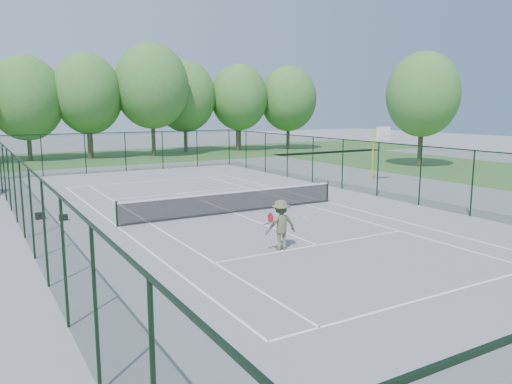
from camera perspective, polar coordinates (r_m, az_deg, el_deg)
ground at (r=23.45m, az=-2.47°, el=-2.42°), size 140.00×140.00×0.00m
grass_far at (r=51.64m, az=-18.26°, el=3.73°), size 80.00×16.00×0.01m
grass_side at (r=42.63m, az=24.55°, el=2.19°), size 14.00×40.00×0.01m
court_lines at (r=23.45m, az=-2.47°, el=-2.41°), size 11.05×23.85×0.01m
tennis_net at (r=23.33m, az=-2.48°, el=-1.04°), size 11.08×0.08×1.10m
fence_enclosure at (r=23.17m, az=-2.50°, el=1.35°), size 18.05×36.05×3.02m
tree_line_far at (r=51.42m, az=-18.61°, el=10.38°), size 39.40×6.40×9.70m
basketball_goal at (r=34.38m, az=13.83°, el=5.49°), size 1.20×1.43×3.65m
tree_side at (r=43.69m, az=18.55°, el=10.52°), size 5.94×5.94×9.41m
sports_bag_a at (r=24.12m, az=-23.44°, el=-2.52°), size 0.40×0.27×0.30m
sports_bag_b at (r=23.47m, az=-21.14°, el=-2.73°), size 0.36×0.24×0.26m
tennis_player at (r=17.38m, az=2.85°, el=-3.76°), size 2.20×0.85×1.75m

